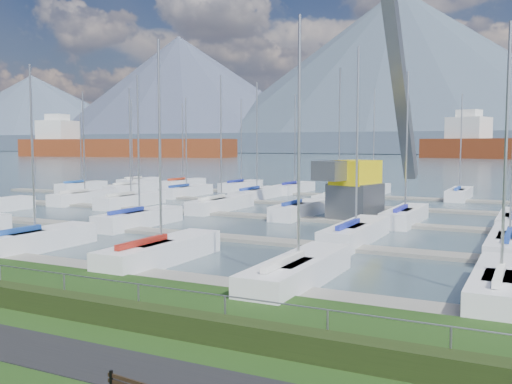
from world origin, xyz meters
The scene contains 8 objects.
path centered at (0.00, -3.00, 0.01)m, with size 160.00×2.00×0.04m, color black.
water centered at (0.00, 260.00, -0.40)m, with size 800.00×540.00×0.20m, color #3B4E57.
hedge centered at (0.00, -0.40, 0.35)m, with size 80.00×0.70×0.70m, color black.
fence centered at (0.00, 0.00, 1.20)m, with size 0.04×0.04×80.00m, color gray.
docks centered at (0.00, 26.00, -0.22)m, with size 90.00×41.60×0.25m.
crane centered at (1.02, 28.60, 5.33)m, with size 5.12×13.44×22.35m.
cargo_ship_west centered at (-156.18, 186.23, 3.54)m, with size 101.14×32.49×21.50m.
sailboat_fleet centered at (-1.02, 28.98, 5.40)m, with size 75.19×49.91×13.56m.
Camera 1 is at (12.67, -13.51, 5.41)m, focal length 40.00 mm.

